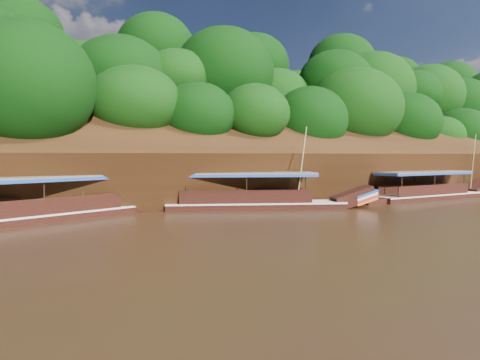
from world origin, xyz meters
The scene contains 6 objects.
ground centered at (0.00, 0.00, 0.00)m, with size 160.00×160.00×0.00m, color black.
riverbank centered at (-0.01, 22.73, 1.89)m, with size 120.00×30.06×19.40m.
boat_0 centered at (15.17, 7.79, 0.52)m, with size 14.31×3.07×5.83m.
boat_1 centered at (-0.99, 8.07, 0.56)m, with size 14.00×7.00×5.95m.
boat_2 centered at (-13.80, 9.08, 0.56)m, with size 15.21×8.04×5.31m.
reeds centered at (-2.69, 9.58, 0.90)m, with size 48.96×2.25×2.11m.
Camera 1 is at (-17.11, -18.91, 3.61)m, focal length 35.00 mm.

